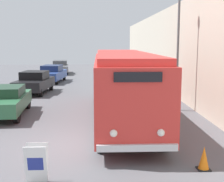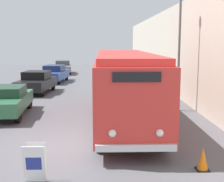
{
  "view_description": "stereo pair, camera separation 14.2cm",
  "coord_description": "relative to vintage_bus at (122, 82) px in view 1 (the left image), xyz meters",
  "views": [
    {
      "loc": [
        0.96,
        -10.49,
        3.54
      ],
      "look_at": [
        1.44,
        0.84,
        1.77
      ],
      "focal_mm": 50.0,
      "sensor_mm": 36.0,
      "label": 1
    },
    {
      "loc": [
        1.11,
        -10.5,
        3.54
      ],
      "look_at": [
        1.44,
        0.84,
        1.77
      ],
      "focal_mm": 50.0,
      "sensor_mm": 36.0,
      "label": 2
    }
  ],
  "objects": [
    {
      "name": "sign_board",
      "position": [
        -2.69,
        -6.51,
        -1.26
      ],
      "size": [
        0.57,
        0.37,
        1.0
      ],
      "color": "gray",
      "rests_on": "ground_plane"
    },
    {
      "name": "parked_car_mid",
      "position": [
        -5.6,
        7.76,
        -0.95
      ],
      "size": [
        2.32,
        4.3,
        1.54
      ],
      "rotation": [
        0.0,
        0.0,
        -0.1
      ],
      "color": "black",
      "rests_on": "ground_plane"
    },
    {
      "name": "building_wall_right",
      "position": [
        4.08,
        6.37,
        1.27
      ],
      "size": [
        0.3,
        60.0,
        6.02
      ],
      "color": "beige",
      "rests_on": "ground_plane"
    },
    {
      "name": "parked_car_far",
      "position": [
        -5.3,
        13.92,
        -0.98
      ],
      "size": [
        2.29,
        4.64,
        1.52
      ],
      "rotation": [
        0.0,
        0.0,
        -0.1
      ],
      "color": "black",
      "rests_on": "ground_plane"
    },
    {
      "name": "parked_car_distant",
      "position": [
        -5.48,
        21.54,
        -0.96
      ],
      "size": [
        2.26,
        4.85,
        1.5
      ],
      "rotation": [
        0.0,
        0.0,
        0.1
      ],
      "color": "black",
      "rests_on": "ground_plane"
    },
    {
      "name": "traffic_cone",
      "position": [
        1.85,
        -5.91,
        -1.41
      ],
      "size": [
        0.36,
        0.36,
        0.67
      ],
      "color": "black",
      "rests_on": "ground_plane"
    },
    {
      "name": "ground_plane",
      "position": [
        -2.04,
        -3.63,
        -1.74
      ],
      "size": [
        80.0,
        80.0,
        0.0
      ],
      "primitive_type": "plane",
      "color": "#56565B"
    },
    {
      "name": "vintage_bus",
      "position": [
        0.0,
        0.0,
        0.0
      ],
      "size": [
        2.45,
        11.33,
        3.09
      ],
      "color": "black",
      "rests_on": "ground_plane"
    },
    {
      "name": "streetlamp",
      "position": [
        2.98,
        1.83,
        2.28
      ],
      "size": [
        0.36,
        0.36,
        6.16
      ],
      "color": "#595E60",
      "rests_on": "ground_plane"
    },
    {
      "name": "parked_car_near",
      "position": [
        -5.56,
        0.95,
        -0.99
      ],
      "size": [
        2.02,
        4.53,
        1.42
      ],
      "rotation": [
        0.0,
        0.0,
        0.07
      ],
      "color": "black",
      "rests_on": "ground_plane"
    }
  ]
}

